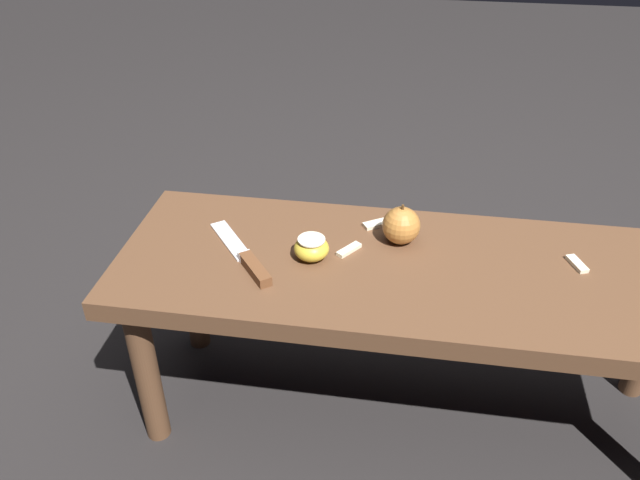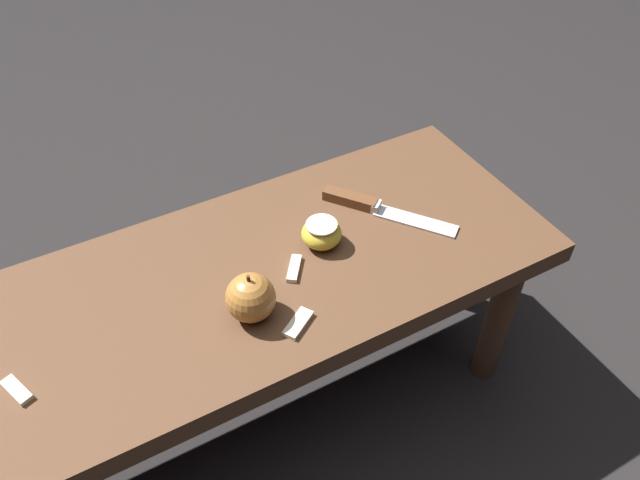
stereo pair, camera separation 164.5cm
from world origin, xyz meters
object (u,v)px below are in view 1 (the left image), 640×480
apple_whole (401,225)px  knife (248,260)px  wooden_bench (416,288)px  apple_cut (312,248)px

apple_whole → knife: bearing=-156.9°
wooden_bench → knife: knife is taller
knife → apple_cut: size_ratio=3.14×
wooden_bench → apple_whole: (-0.04, 0.08, 0.09)m
apple_whole → apple_cut: bearing=-153.2°
wooden_bench → apple_whole: 0.13m
wooden_bench → knife: bearing=-172.4°
knife → apple_cut: 0.12m
knife → apple_cut: bearing=-110.1°
knife → apple_whole: apple_whole is taller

